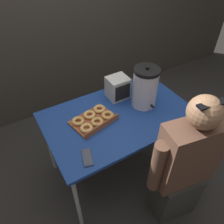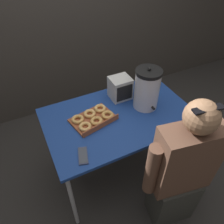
% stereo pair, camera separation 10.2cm
% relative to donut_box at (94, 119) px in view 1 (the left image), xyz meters
% --- Properties ---
extents(ground_plane, '(12.00, 12.00, 0.00)m').
position_rel_donut_box_xyz_m(ground_plane, '(0.22, -0.04, -0.78)').
color(ground_plane, '#2D2B28').
extents(back_wall, '(6.00, 0.11, 2.54)m').
position_rel_donut_box_xyz_m(back_wall, '(0.22, 1.28, 0.49)').
color(back_wall, '#38332D').
rests_on(back_wall, ground).
extents(folding_table, '(1.23, 0.77, 0.76)m').
position_rel_donut_box_xyz_m(folding_table, '(0.22, -0.04, -0.07)').
color(folding_table, navy).
rests_on(folding_table, ground).
extents(donut_box, '(0.39, 0.30, 0.05)m').
position_rel_donut_box_xyz_m(donut_box, '(0.00, 0.00, 0.00)').
color(donut_box, brown).
rests_on(donut_box, folding_table).
extents(coffee_urn, '(0.21, 0.24, 0.38)m').
position_rel_donut_box_xyz_m(coffee_urn, '(0.48, -0.03, 0.16)').
color(coffee_urn, silver).
rests_on(coffee_urn, folding_table).
extents(cell_phone, '(0.10, 0.16, 0.01)m').
position_rel_donut_box_xyz_m(cell_phone, '(-0.20, -0.30, -0.02)').
color(cell_phone, '#2D334C').
rests_on(cell_phone, folding_table).
extents(space_heater, '(0.18, 0.17, 0.20)m').
position_rel_donut_box_xyz_m(space_heater, '(0.34, 0.18, 0.08)').
color(space_heater, silver).
rests_on(space_heater, folding_table).
extents(person_seated, '(0.58, 0.29, 1.27)m').
position_rel_donut_box_xyz_m(person_seated, '(0.41, -0.64, -0.18)').
color(person_seated, '#33332D').
rests_on(person_seated, ground).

